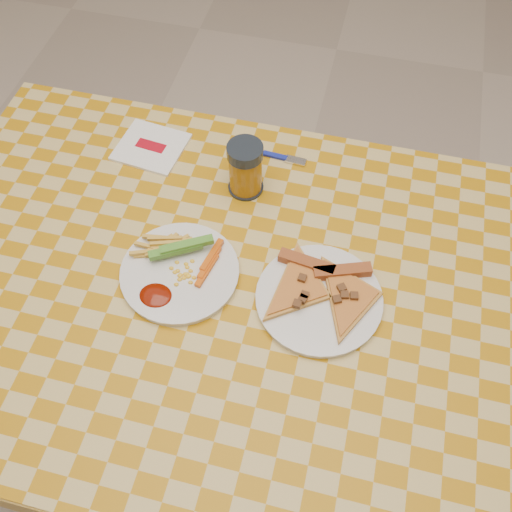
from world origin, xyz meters
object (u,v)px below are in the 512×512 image
(drink_glass, at_px, (245,169))
(plate_right, at_px, (319,300))
(table, at_px, (231,306))
(plate_left, at_px, (180,273))

(drink_glass, bearing_deg, plate_right, -49.52)
(plate_right, bearing_deg, table, -176.14)
(plate_right, bearing_deg, drink_glass, 130.48)
(table, height_order, plate_right, plate_right)
(plate_left, distance_m, plate_right, 0.27)
(plate_left, relative_size, drink_glass, 1.83)
(plate_left, bearing_deg, plate_right, 1.33)
(table, xyz_separation_m, drink_glass, (-0.03, 0.24, 0.13))
(plate_left, bearing_deg, drink_glass, 74.21)
(table, bearing_deg, plate_right, 3.86)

